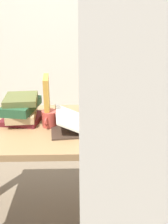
% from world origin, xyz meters
% --- Properties ---
extents(ground_plane, '(12.00, 12.00, 0.00)m').
position_xyz_m(ground_plane, '(0.00, 0.00, 0.00)').
color(ground_plane, '#70604C').
extents(wall_back, '(8.00, 0.06, 2.60)m').
position_xyz_m(wall_back, '(0.00, 1.83, 1.30)').
color(wall_back, beige).
rests_on(wall_back, ground_plane).
extents(reading_desk, '(1.47, 0.67, 0.74)m').
position_xyz_m(reading_desk, '(0.00, 0.00, 0.64)').
color(reading_desk, '#937047').
rests_on(reading_desk, ground_plane).
extents(open_book, '(0.46, 0.35, 0.09)m').
position_xyz_m(open_book, '(0.06, -0.03, 0.77)').
color(open_book, '#38281E').
rests_on(open_book, reading_desk).
extents(book_stack_tall, '(0.25, 0.30, 0.15)m').
position_xyz_m(book_stack_tall, '(-0.33, 0.06, 0.82)').
color(book_stack_tall, maroon).
rests_on(book_stack_tall, reading_desk).
extents(book_standing_upright, '(0.04, 0.19, 0.27)m').
position_xyz_m(book_standing_upright, '(-0.18, 0.04, 0.88)').
color(book_standing_upright, '#BC8933').
rests_on(book_standing_upright, reading_desk).
extents(reading_lamp, '(0.16, 0.16, 0.42)m').
position_xyz_m(reading_lamp, '(0.43, 0.20, 1.06)').
color(reading_lamp, '#ADADB2').
rests_on(reading_lamp, reading_desk).
extents(coffee_mug, '(0.09, 0.11, 0.09)m').
position_xyz_m(coffee_mug, '(-0.16, -0.02, 0.79)').
color(coffee_mug, '#B74238').
rests_on(coffee_mug, reading_desk).
extents(pencil, '(0.05, 0.15, 0.01)m').
position_xyz_m(pencil, '(0.16, -0.25, 0.75)').
color(pencil, gold).
rests_on(pencil, reading_desk).
extents(person_reader, '(0.36, 0.21, 1.66)m').
position_xyz_m(person_reader, '(0.18, -0.72, 0.82)').
color(person_reader, '#2D3342').
rests_on(person_reader, ground_plane).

